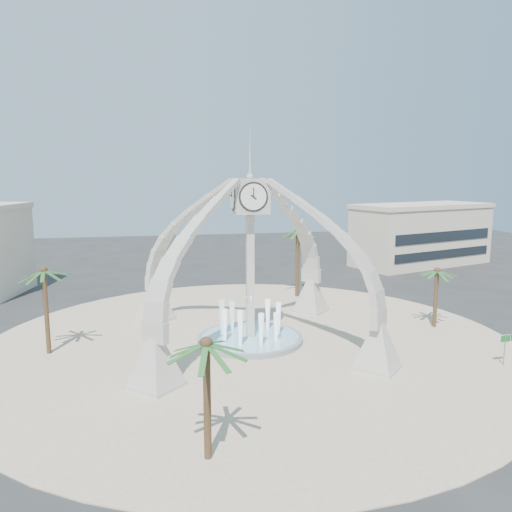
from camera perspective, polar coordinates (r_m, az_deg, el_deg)
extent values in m
plane|color=#282828|center=(38.61, -0.65, -9.76)|extent=(140.00, 140.00, 0.00)
cylinder|color=beige|center=(38.60, -0.65, -9.71)|extent=(40.00, 40.00, 0.06)
cube|color=beige|center=(37.30, -0.67, -2.62)|extent=(0.55, 0.55, 9.80)
cube|color=beige|center=(36.54, -0.69, 6.86)|extent=(2.50, 2.50, 2.50)
cone|color=beige|center=(36.54, -0.70, 11.96)|extent=(0.20, 0.20, 4.00)
cylinder|color=white|center=(35.27, -0.29, 6.77)|extent=(1.84, 0.04, 1.84)
pyramid|color=beige|center=(46.45, 6.29, -4.47)|extent=(3.80, 3.80, 3.20)
pyramid|color=beige|center=(44.30, -11.48, -5.28)|extent=(3.80, 3.80, 3.20)
pyramid|color=beige|center=(30.80, -11.37, -11.82)|extent=(3.80, 3.80, 3.20)
pyramid|color=beige|center=(33.82, 13.74, -9.96)|extent=(3.80, 3.80, 3.20)
cylinder|color=gray|center=(38.55, -0.65, -9.48)|extent=(8.00, 8.00, 0.40)
cylinder|color=#98D0E2|center=(38.48, -0.66, -9.17)|extent=(7.40, 7.40, 0.04)
cone|color=white|center=(38.00, -0.66, -6.88)|extent=(0.60, 0.60, 3.20)
cube|color=beige|center=(74.24, 18.34, 2.15)|extent=(21.49, 13.79, 8.00)
cube|color=beige|center=(73.86, 18.51, 5.46)|extent=(21.87, 14.17, 0.60)
cylinder|color=brown|center=(44.00, 19.84, -4.60)|extent=(0.32, 0.32, 4.92)
cylinder|color=brown|center=(38.13, -22.84, -5.89)|extent=(0.33, 0.33, 6.18)
cylinder|color=brown|center=(51.72, 4.76, -0.86)|extent=(0.41, 0.41, 7.05)
cylinder|color=brown|center=(22.90, -5.60, -16.17)|extent=(0.34, 0.34, 5.53)
cylinder|color=slate|center=(37.50, 26.53, -9.54)|extent=(0.07, 0.07, 2.25)
cube|color=#196427|center=(37.27, 26.61, -8.43)|extent=(0.76, 0.10, 0.45)
cube|color=white|center=(37.27, 26.61, -8.43)|extent=(0.82, 0.09, 0.51)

